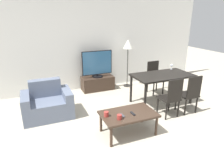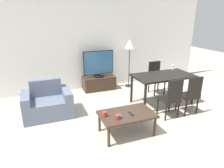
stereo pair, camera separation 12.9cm
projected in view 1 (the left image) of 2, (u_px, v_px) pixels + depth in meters
ground_plane at (148, 150)px, 3.41m from camera, size 18.00×18.00×0.00m
wall_back at (89, 44)px, 5.90m from camera, size 7.51×0.06×2.70m
armchair at (48, 104)px, 4.47m from camera, size 1.05×0.74×0.80m
tv_stand at (98, 83)px, 6.08m from camera, size 0.96×0.44×0.41m
tv at (97, 64)px, 5.88m from camera, size 0.91×0.32×0.78m
coffee_table at (128, 115)px, 3.77m from camera, size 1.03×0.64×0.43m
dining_table at (162, 78)px, 5.01m from camera, size 1.50×0.81×0.77m
dining_chair_near at (171, 96)px, 4.35m from camera, size 0.40×0.40×0.91m
dining_chair_far at (154, 76)px, 5.79m from camera, size 0.40×0.40×0.91m
dining_chair_near_right at (190, 93)px, 4.54m from camera, size 0.40×0.40×0.91m
floor_lamp at (128, 47)px, 6.04m from camera, size 0.29×0.29×1.48m
remote_primary at (133, 113)px, 3.72m from camera, size 0.04×0.15×0.02m
remote_secondary at (122, 115)px, 3.66m from camera, size 0.04×0.15×0.02m
cup_white_near at (119, 117)px, 3.52m from camera, size 0.09×0.09×0.09m
cup_colored_far at (106, 114)px, 3.62m from camera, size 0.09×0.09×0.09m
wine_glass_left at (172, 66)px, 5.42m from camera, size 0.07×0.07×0.15m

